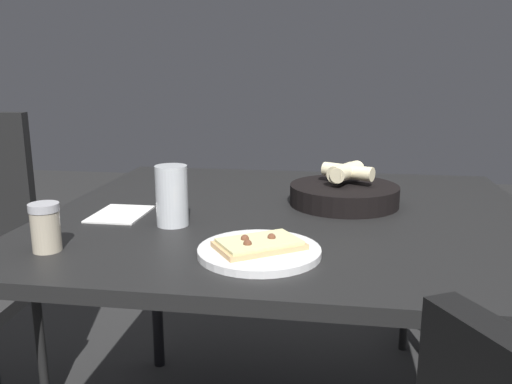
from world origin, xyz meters
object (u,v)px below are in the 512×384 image
at_px(bread_basket, 344,192).
at_px(pepper_shaker, 46,230).
at_px(pizza_plate, 259,250).
at_px(beer_glass, 172,200).
at_px(chair_near, 505,236).
at_px(dining_table, 292,233).

bearing_deg(bread_basket, pepper_shaker, -52.20).
distance_m(pizza_plate, bread_basket, 0.44).
bearing_deg(pizza_plate, beer_glass, -126.62).
bearing_deg(beer_glass, chair_near, 130.22).
xyz_separation_m(beer_glass, pepper_shaker, (0.20, -0.19, -0.02)).
bearing_deg(beer_glass, pizza_plate, 53.38).
distance_m(beer_glass, chair_near, 1.32).
xyz_separation_m(beer_glass, chair_near, (-0.83, 0.98, -0.31)).
distance_m(dining_table, chair_near, 1.00).
height_order(pepper_shaker, chair_near, chair_near).
bearing_deg(bread_basket, beer_glass, -57.78).
height_order(pizza_plate, beer_glass, beer_glass).
distance_m(bread_basket, pepper_shaker, 0.72).
distance_m(bread_basket, chair_near, 0.88).
bearing_deg(pepper_shaker, bread_basket, 127.80).
distance_m(beer_glass, pepper_shaker, 0.28).
relative_size(pepper_shaker, chair_near, 0.11).
bearing_deg(pepper_shaker, chair_near, 131.42).
xyz_separation_m(dining_table, beer_glass, (0.16, -0.26, 0.12)).
height_order(dining_table, chair_near, chair_near).
relative_size(bread_basket, pepper_shaker, 2.96).
distance_m(pizza_plate, beer_glass, 0.28).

